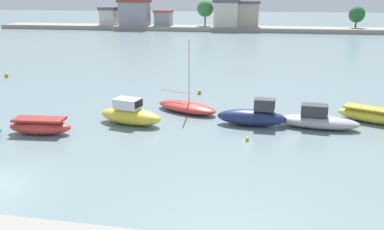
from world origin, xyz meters
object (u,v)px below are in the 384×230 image
at_px(moored_boat_3, 130,115).
at_px(moored_boat_6, 317,120).
at_px(mooring_buoy_0, 247,139).
at_px(moored_boat_4, 187,107).
at_px(mooring_buoy_1, 199,92).
at_px(moored_boat_2, 40,126).
at_px(moored_boat_7, 371,115).
at_px(moored_boat_5, 253,116).
at_px(mooring_buoy_3, 6,75).

relative_size(moored_boat_3, moored_boat_6, 0.87).
height_order(moored_boat_3, moored_boat_6, moored_boat_3).
relative_size(moored_boat_3, mooring_buoy_0, 18.88).
height_order(moored_boat_4, moored_boat_6, moored_boat_4).
xyz_separation_m(mooring_buoy_0, mooring_buoy_1, (-4.71, 10.85, 0.06)).
xyz_separation_m(moored_boat_3, moored_boat_6, (12.27, 1.45, -0.14)).
height_order(moored_boat_2, moored_boat_7, moored_boat_2).
bearing_deg(moored_boat_5, moored_boat_7, 17.17).
height_order(moored_boat_4, moored_boat_5, moored_boat_4).
xyz_separation_m(moored_boat_3, mooring_buoy_3, (-18.12, 12.64, -0.44)).
distance_m(moored_boat_2, moored_boat_6, 17.71).
height_order(moored_boat_2, moored_boat_6, moored_boat_6).
xyz_separation_m(mooring_buoy_1, mooring_buoy_3, (-21.34, 3.59, 0.03)).
bearing_deg(mooring_buoy_1, mooring_buoy_3, 170.46).
height_order(moored_boat_2, mooring_buoy_0, moored_boat_2).
height_order(moored_boat_3, moored_boat_4, moored_boat_4).
bearing_deg(moored_boat_4, moored_boat_2, -116.91).
bearing_deg(mooring_buoy_0, moored_boat_3, 167.22).
distance_m(moored_boat_6, mooring_buoy_1, 11.82).
relative_size(moored_boat_3, moored_boat_4, 0.88).
distance_m(moored_boat_2, mooring_buoy_1, 14.47).
distance_m(moored_boat_7, mooring_buoy_3, 35.44).
relative_size(moored_boat_2, moored_boat_3, 0.86).
relative_size(mooring_buoy_1, mooring_buoy_3, 0.85).
xyz_separation_m(moored_boat_7, mooring_buoy_0, (-8.15, -5.14, -0.36)).
relative_size(moored_boat_3, moored_boat_5, 1.02).
distance_m(moored_boat_2, moored_boat_7, 21.89).
relative_size(moored_boat_6, mooring_buoy_3, 12.68).
distance_m(moored_boat_3, mooring_buoy_1, 9.62).
xyz_separation_m(moored_boat_3, mooring_buoy_1, (3.23, 9.05, -0.48)).
bearing_deg(mooring_buoy_1, moored_boat_7, -23.96).
height_order(moored_boat_2, mooring_buoy_3, moored_boat_2).
bearing_deg(moored_boat_2, moored_boat_7, 11.42).
distance_m(moored_boat_3, moored_boat_4, 4.75).
distance_m(moored_boat_6, moored_boat_7, 4.26).
relative_size(moored_boat_4, mooring_buoy_0, 21.37).
bearing_deg(moored_boat_4, mooring_buoy_1, 114.04).
height_order(mooring_buoy_0, mooring_buoy_3, mooring_buoy_3).
height_order(moored_boat_4, mooring_buoy_1, moored_boat_4).
relative_size(moored_boat_2, moored_boat_5, 0.88).
distance_m(moored_boat_3, mooring_buoy_3, 22.09).
height_order(moored_boat_7, mooring_buoy_0, moored_boat_7).
relative_size(moored_boat_7, mooring_buoy_1, 12.82).
bearing_deg(moored_boat_7, moored_boat_6, -128.91).
height_order(moored_boat_4, moored_boat_7, moored_boat_4).
xyz_separation_m(moored_boat_6, moored_boat_7, (3.82, 1.89, -0.04)).
bearing_deg(moored_boat_6, moored_boat_7, 31.77).
relative_size(moored_boat_3, mooring_buoy_3, 11.05).
height_order(moored_boat_4, mooring_buoy_3, moored_boat_4).
height_order(moored_boat_7, mooring_buoy_3, moored_boat_7).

